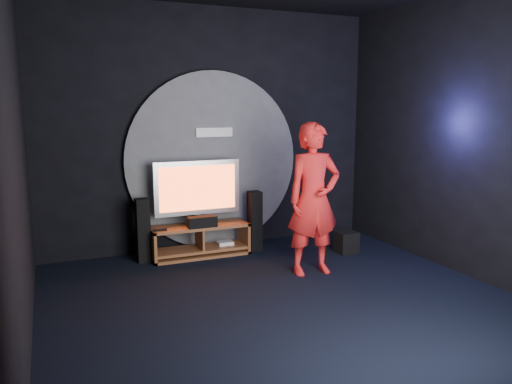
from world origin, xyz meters
The scene contains 14 objects.
floor centered at (0.00, 0.00, 0.00)m, with size 5.00×5.00×0.00m, color black.
back_wall centered at (0.00, 2.50, 1.75)m, with size 5.00×0.04×3.50m, color black.
front_wall centered at (0.00, -2.50, 1.75)m, with size 5.00×0.04×3.50m, color black.
left_wall centered at (-2.50, 0.00, 1.75)m, with size 0.04×5.00×3.50m, color black.
right_wall centered at (2.50, 0.00, 1.75)m, with size 0.04×5.00×3.50m, color black.
wall_disc_panel centered at (0.00, 2.44, 1.30)m, with size 2.60×0.11×2.60m.
media_console centered at (-0.34, 2.05, 0.20)m, with size 1.38×0.45×0.45m.
tv centered at (-0.35, 2.12, 0.94)m, with size 1.23×0.22×0.90m.
center_speaker centered at (-0.35, 1.90, 0.53)m, with size 0.40×0.15×0.15m, color black.
remote centered at (-0.93, 1.93, 0.46)m, with size 0.18×0.05×0.02m, color black.
tower_speaker_left centered at (-1.13, 2.09, 0.44)m, with size 0.17×0.19×0.87m, color black.
tower_speaker_right centered at (0.48, 2.02, 0.44)m, with size 0.17×0.19×0.87m, color black.
subwoofer centered at (1.65, 1.38, 0.15)m, with size 0.28×0.28×0.31m, color black.
player centered at (0.77, 0.80, 0.95)m, with size 0.70×0.46×1.91m, color red.
Camera 1 is at (-2.27, -4.54, 2.11)m, focal length 35.00 mm.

